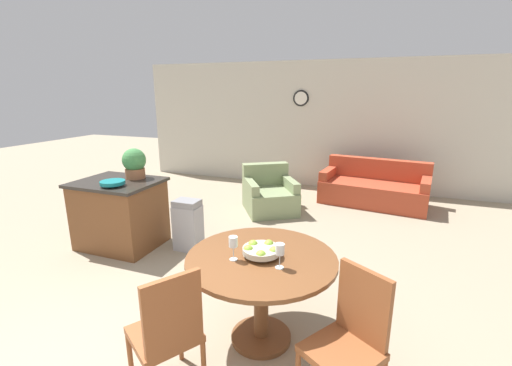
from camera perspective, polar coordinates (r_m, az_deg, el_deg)
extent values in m
cube|color=beige|center=(7.65, 9.25, 9.50)|extent=(8.00, 0.06, 2.70)
cylinder|color=black|center=(7.63, 7.50, 13.84)|extent=(0.34, 0.02, 0.34)
cylinder|color=white|center=(7.62, 7.47, 13.84)|extent=(0.27, 0.01, 0.27)
cylinder|color=brown|center=(3.22, 0.85, -24.16)|extent=(0.51, 0.51, 0.04)
cylinder|color=brown|center=(3.00, 0.87, -18.69)|extent=(0.12, 0.12, 0.70)
cylinder|color=brown|center=(2.82, 0.90, -12.46)|extent=(1.22, 1.22, 0.03)
cylinder|color=brown|center=(2.89, -20.21, -25.74)|extent=(0.04, 0.04, 0.42)
cylinder|color=brown|center=(2.98, -12.51, -23.66)|extent=(0.04, 0.04, 0.42)
cube|color=brown|center=(2.64, -15.06, -23.16)|extent=(0.58, 0.58, 0.05)
cube|color=brown|center=(2.33, -13.67, -20.35)|extent=(0.24, 0.35, 0.50)
cylinder|color=brown|center=(2.85, 13.17, -25.80)|extent=(0.04, 0.04, 0.42)
cube|color=brown|center=(2.49, 14.06, -25.75)|extent=(0.58, 0.58, 0.05)
cube|color=brown|center=(2.45, 17.47, -18.72)|extent=(0.35, 0.24, 0.50)
cylinder|color=#B7B29E|center=(2.80, 0.91, -11.87)|extent=(0.12, 0.12, 0.03)
cylinder|color=#B7B29E|center=(2.78, 0.91, -11.17)|extent=(0.30, 0.30, 0.05)
sphere|color=#8CB738|center=(2.75, 3.02, -11.34)|extent=(0.08, 0.08, 0.08)
sphere|color=#8CB738|center=(2.86, 2.14, -10.24)|extent=(0.08, 0.08, 0.08)
sphere|color=#8CB738|center=(2.85, -0.51, -10.29)|extent=(0.08, 0.08, 0.08)
sphere|color=#8CB738|center=(2.77, -1.31, -11.10)|extent=(0.08, 0.08, 0.08)
sphere|color=#8CB738|center=(2.68, 0.82, -11.99)|extent=(0.08, 0.08, 0.08)
cylinder|color=silver|center=(2.76, -3.76, -12.57)|extent=(0.06, 0.06, 0.01)
cylinder|color=silver|center=(2.74, -3.79, -11.52)|extent=(0.01, 0.01, 0.11)
cylinder|color=silver|center=(2.70, -3.82, -9.72)|extent=(0.07, 0.07, 0.08)
cylinder|color=silver|center=(2.65, 3.94, -13.87)|extent=(0.06, 0.06, 0.01)
cylinder|color=silver|center=(2.62, 3.97, -12.78)|extent=(0.01, 0.01, 0.11)
cylinder|color=silver|center=(2.58, 4.00, -10.92)|extent=(0.07, 0.07, 0.08)
cube|color=brown|center=(5.01, -21.65, -4.95)|extent=(1.01, 0.80, 0.87)
cube|color=#2D2823|center=(4.89, -22.16, 0.09)|extent=(1.07, 0.86, 0.04)
cylinder|color=#147A7F|center=(4.63, -22.75, -0.33)|extent=(0.11, 0.11, 0.02)
cylinder|color=#147A7F|center=(4.62, -22.79, 0.07)|extent=(0.30, 0.30, 0.04)
cylinder|color=#A36642|center=(4.94, -19.47, 1.55)|extent=(0.26, 0.26, 0.13)
sphere|color=#478E4C|center=(4.91, -19.66, 3.64)|extent=(0.31, 0.31, 0.31)
cube|color=#9E9EA3|center=(4.67, -11.24, -7.34)|extent=(0.34, 0.26, 0.61)
cube|color=gray|center=(4.55, -11.46, -3.32)|extent=(0.33, 0.25, 0.08)
cube|color=#B24228|center=(6.78, 18.93, -1.63)|extent=(2.00, 1.15, 0.42)
cube|color=#B24228|center=(7.02, 19.69, 2.26)|extent=(1.90, 0.45, 0.39)
cube|color=#B24228|center=(6.94, 11.95, -0.03)|extent=(0.27, 0.84, 0.60)
cube|color=#B24228|center=(6.69, 26.30, -1.83)|extent=(0.27, 0.84, 0.60)
cube|color=gray|center=(6.05, 2.34, -2.89)|extent=(1.19, 1.22, 0.40)
cube|color=gray|center=(6.28, 1.54, 1.55)|extent=(0.81, 0.62, 0.40)
cube|color=gray|center=(5.95, -0.92, -2.30)|extent=(0.57, 0.78, 0.58)
cube|color=gray|center=(6.12, 5.51, -1.87)|extent=(0.57, 0.78, 0.58)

